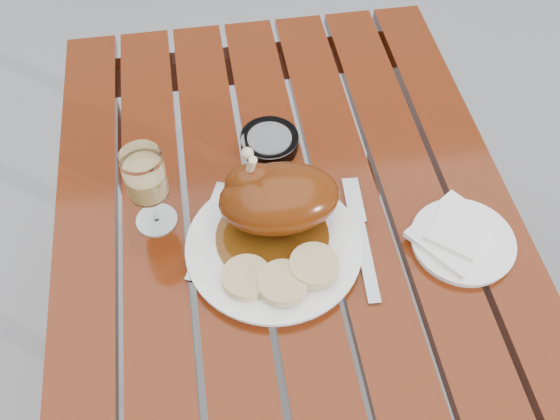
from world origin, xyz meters
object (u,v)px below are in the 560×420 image
object	(u,v)px
table	(289,335)
side_plate	(463,242)
wine_glass	(149,190)
ashtray	(270,142)
dinner_plate	(274,248)

from	to	relation	value
table	side_plate	size ratio (longest dim) A/B	6.88
wine_glass	side_plate	bearing A→B (deg)	-14.46
side_plate	wine_glass	bearing A→B (deg)	165.54
side_plate	ashtray	bearing A→B (deg)	136.54
side_plate	ashtray	distance (m)	0.39
dinner_plate	wine_glass	xyz separation A→B (m)	(-0.19, 0.09, 0.07)
table	wine_glass	size ratio (longest dim) A/B	7.18
wine_glass	ashtray	distance (m)	0.27
side_plate	ashtray	size ratio (longest dim) A/B	1.59
table	wine_glass	distance (m)	0.52
table	side_plate	world-z (taller)	side_plate
ashtray	dinner_plate	bearing A→B (deg)	-96.83
wine_glass	ashtray	bearing A→B (deg)	32.84
dinner_plate	side_plate	xyz separation A→B (m)	(0.31, -0.04, -0.00)
dinner_plate	ashtray	bearing A→B (deg)	83.17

